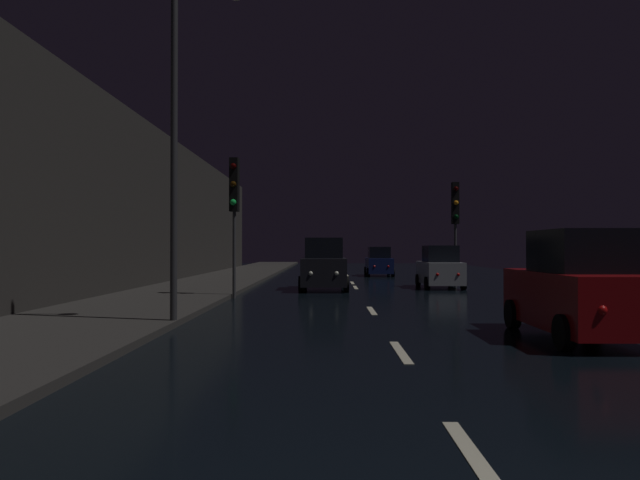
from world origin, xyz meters
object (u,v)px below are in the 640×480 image
Objects in this scene: traffic_light_far_left at (234,196)px; car_parked_right_near at (580,289)px; streetlamp_overhead at (193,100)px; car_distant_taillights at (379,263)px; traffic_light_far_right at (455,211)px; car_approaching_headlights at (324,266)px; car_parked_right_far at (440,268)px.

car_parked_right_near is (8.31, -9.18, -2.64)m from traffic_light_far_left.
streetlamp_overhead reaches higher than car_distant_taillights.
car_distant_taillights is at bearing -166.68° from traffic_light_far_right.
car_distant_taillights is at bearing 162.94° from traffic_light_far_left.
traffic_light_far_right is at bearing -2.98° from car_parked_right_near.
traffic_light_far_left reaches higher than car_parked_right_near.
car_approaching_headlights is (-5.96, -1.67, -2.45)m from traffic_light_far_right.
streetlamp_overhead is 16.12m from car_parked_right_far.
streetlamp_overhead reaches higher than traffic_light_far_right.
car_approaching_headlights is 1.03× the size of car_parked_right_near.
traffic_light_far_right is 1.30× the size of car_distant_taillights.
traffic_light_far_left is 1.16× the size of car_parked_right_near.
streetlamp_overhead is at bearing -13.61° from car_approaching_headlights.
streetlamp_overhead reaches higher than traffic_light_far_left.
car_approaching_headlights is 1.17× the size of car_parked_right_far.
traffic_light_far_left is 10.46m from car_parked_right_far.
car_parked_right_near is at bearing -11.40° from streetlamp_overhead.
car_approaching_headlights is (2.92, 12.05, -4.15)m from streetlamp_overhead.
car_parked_right_near is at bearing 180.00° from car_parked_right_far.
car_approaching_headlights is 14.62m from car_parked_right_near.
traffic_light_far_right reaches higher than car_distant_taillights.
traffic_light_far_right is at bearing -60.13° from car_parked_right_far.
streetlamp_overhead is 1.80× the size of car_approaching_headlights.
traffic_light_far_right is 11.39m from car_distant_taillights.
traffic_light_far_right is at bearing 128.20° from traffic_light_far_left.
car_distant_taillights is at bearing 8.86° from car_parked_right_far.
streetlamp_overhead reaches higher than car_parked_right_far.
car_parked_right_near is at bearing 46.26° from traffic_light_far_left.
car_approaching_headlights is at bearing 149.09° from traffic_light_far_left.
car_parked_right_far is (5.16, 1.22, -0.15)m from car_approaching_headlights.
car_parked_right_far is at bearing -60.13° from traffic_light_far_right.
traffic_light_far_left reaches higher than traffic_light_far_right.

